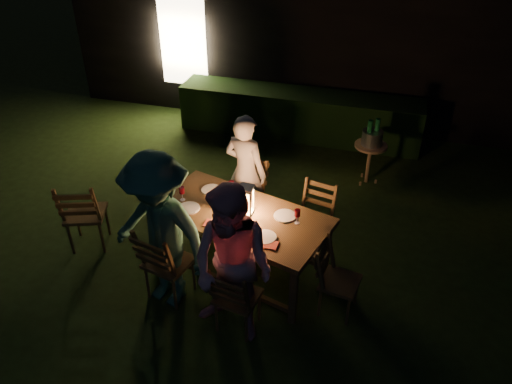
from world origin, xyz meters
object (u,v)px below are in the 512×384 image
(bottle_table, at_px, (221,197))
(side_table, at_px, (370,149))
(chair_far_left, at_px, (244,206))
(chair_far_right, at_px, (312,231))
(person_opp_right, at_px, (233,267))
(ice_bucket, at_px, (372,138))
(chair_end, at_px, (337,291))
(person_opp_left, at_px, (160,233))
(chair_near_right, at_px, (237,308))
(chair_spare, at_px, (88,225))
(chair_near_left, at_px, (169,274))
(dining_table, at_px, (240,220))
(lantern, at_px, (246,201))
(person_house_side, at_px, (246,172))
(bottle_bucket_b, at_px, (376,134))
(bottle_bucket_a, at_px, (369,136))

(bottle_table, xyz_separation_m, side_table, (1.49, 2.34, -0.40))
(chair_far_left, relative_size, chair_far_right, 1.06)
(person_opp_right, relative_size, ice_bucket, 5.90)
(side_table, bearing_deg, chair_end, -91.34)
(chair_far_left, height_order, person_opp_left, person_opp_left)
(chair_near_right, xyz_separation_m, person_opp_right, (-0.02, -0.05, 0.60))
(person_opp_right, bearing_deg, chair_far_right, 86.44)
(chair_near_right, relative_size, bottle_table, 3.33)
(chair_spare, xyz_separation_m, bottle_table, (1.74, 0.16, 0.65))
(chair_end, relative_size, side_table, 1.40)
(chair_near_left, bearing_deg, person_opp_right, -5.47)
(chair_far_left, distance_m, bottle_table, 1.04)
(dining_table, xyz_separation_m, lantern, (0.06, 0.03, 0.24))
(chair_near_left, distance_m, person_opp_right, 1.07)
(chair_near_left, height_order, chair_spare, chair_spare)
(lantern, distance_m, side_table, 2.69)
(chair_far_left, xyz_separation_m, chair_far_right, (0.96, -0.27, -0.02))
(dining_table, relative_size, person_opp_left, 1.18)
(chair_end, bearing_deg, chair_spare, -85.50)
(chair_near_right, relative_size, person_house_side, 0.58)
(chair_far_right, distance_m, bottle_table, 1.30)
(side_table, relative_size, bottle_bucket_b, 2.02)
(chair_far_left, height_order, ice_bucket, chair_far_left)
(chair_end, height_order, person_opp_left, person_opp_left)
(person_house_side, relative_size, bottle_bucket_a, 4.99)
(dining_table, bearing_deg, person_opp_right, -61.24)
(lantern, bearing_deg, ice_bucket, 63.42)
(person_opp_left, distance_m, ice_bucket, 3.63)
(person_opp_right, relative_size, bottle_table, 6.32)
(chair_end, distance_m, bottle_bucket_a, 2.75)
(chair_far_left, bearing_deg, chair_end, 159.95)
(person_house_side, xyz_separation_m, person_opp_right, (0.43, -1.82, 0.09))
(bottle_table, relative_size, bottle_bucket_b, 0.88)
(chair_near_right, distance_m, chair_end, 1.09)
(dining_table, bearing_deg, chair_far_left, 120.19)
(person_house_side, bearing_deg, side_table, -118.88)
(chair_near_right, bearing_deg, chair_far_right, 79.39)
(dining_table, height_order, chair_far_right, chair_far_right)
(chair_far_left, bearing_deg, bottle_bucket_a, -113.31)
(chair_end, bearing_deg, chair_far_right, -145.16)
(chair_spare, distance_m, bottle_bucket_a, 4.06)
(dining_table, xyz_separation_m, person_opp_right, (0.22, -0.91, 0.14))
(person_opp_left, height_order, bottle_bucket_a, person_opp_left)
(person_opp_right, bearing_deg, bottle_table, 130.49)
(lantern, bearing_deg, bottle_table, 174.03)
(chair_near_left, relative_size, person_opp_left, 0.56)
(person_opp_left, distance_m, bottle_table, 0.85)
(chair_near_left, bearing_deg, bottle_bucket_b, 70.84)
(chair_far_left, distance_m, chair_end, 1.85)
(chair_near_left, relative_size, chair_spare, 0.99)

